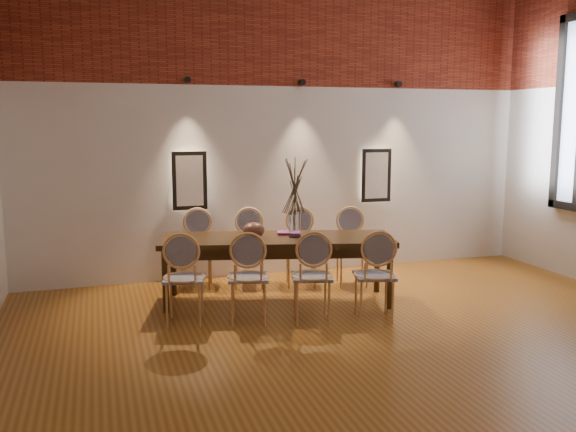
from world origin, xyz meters
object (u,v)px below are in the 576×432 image
object	(u,v)px
chair_far_b	(249,249)
chair_far_c	(301,248)
chair_far_a	(197,250)
dining_table	(277,270)
vase	(295,224)
book	(289,233)
chair_near_a	(184,278)
chair_near_b	(248,277)
chair_near_c	(312,276)
chair_far_d	(352,248)
bowl	(254,230)
chair_near_d	(374,275)

from	to	relation	value
chair_far_b	chair_far_c	world-z (taller)	same
chair_far_a	chair_far_b	xyz separation A→B (m)	(0.63, -0.16, 0.00)
dining_table	vase	size ratio (longest dim) A/B	8.65
chair_far_a	chair_far_b	size ratio (longest dim) A/B	1.00
chair_far_c	book	xyz separation A→B (m)	(-0.31, -0.45, 0.30)
chair_near_a	chair_near_b	size ratio (longest dim) A/B	1.00
chair_near_c	chair_far_c	distance (m)	1.39
chair_near_b	book	size ratio (longest dim) A/B	3.62
chair_far_d	vase	bearing A→B (deg)	41.98
chair_near_c	bowl	bearing A→B (deg)	132.31
chair_near_c	chair_far_d	distance (m)	1.54
chair_near_c	bowl	distance (m)	0.95
chair_far_c	chair_near_b	bearing A→B (deg)	65.05
vase	chair_far_a	bearing A→B (deg)	135.03
dining_table	chair_far_b	xyz separation A→B (m)	(-0.14, 0.76, 0.09)
dining_table	bowl	world-z (taller)	bowl
chair_near_a	chair_near_d	distance (m)	1.95
dining_table	book	bearing A→B (deg)	53.00
chair_near_b	chair_near_c	bearing A→B (deg)	-0.00
chair_near_b	bowl	xyz separation A→B (m)	(0.22, 0.61, 0.37)
chair_near_d	chair_far_a	distance (m)	2.39
dining_table	chair_near_b	world-z (taller)	chair_near_b
chair_near_a	vase	bearing A→B (deg)	30.76
chair_near_d	chair_far_c	distance (m)	1.54
chair_far_a	book	xyz separation A→B (m)	(0.95, -0.77, 0.30)
dining_table	chair_far_b	bearing A→B (deg)	114.95
chair_far_c	book	size ratio (longest dim) A/B	3.62
chair_near_d	chair_far_d	size ratio (longest dim) A/B	1.00
dining_table	chair_near_d	xyz separation A→B (m)	(0.77, -0.91, 0.09)
chair_near_c	chair_near_d	size ratio (longest dim) A/B	1.00
vase	chair_near_d	bearing A→B (deg)	-56.18
dining_table	chair_far_a	distance (m)	1.20
chair_near_c	vase	world-z (taller)	vase
dining_table	chair_near_b	distance (m)	0.77
chair_near_b	book	world-z (taller)	chair_near_b
chair_near_d	chair_near_b	bearing A→B (deg)	180.00
chair_far_b	chair_far_c	distance (m)	0.65
chair_near_b	chair_far_c	xyz separation A→B (m)	(0.97, 1.19, 0.00)
chair_far_b	chair_near_c	bearing A→B (deg)	114.95
vase	dining_table	bearing A→B (deg)	165.79
chair_near_a	vase	distance (m)	1.43
chair_near_b	chair_near_c	distance (m)	0.65
chair_near_d	book	distance (m)	1.25
book	chair_far_a	bearing A→B (deg)	140.97
chair_far_d	book	distance (m)	1.02
chair_far_b	book	bearing A→B (deg)	131.98
chair_far_c	chair_near_a	bearing A→B (deg)	47.06
chair_near_a	bowl	size ratio (longest dim) A/B	3.92
chair_near_d	book	xyz separation A→B (m)	(-0.59, 1.06, 0.30)
chair_near_c	chair_far_d	xyz separation A→B (m)	(0.97, 1.19, 0.00)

